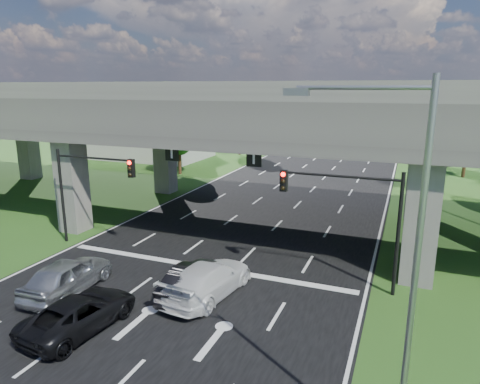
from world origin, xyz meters
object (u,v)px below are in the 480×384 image
Objects in this scene: signal_left at (88,181)px; car_silver at (67,276)px; car_trailing at (80,313)px; signal_right at (352,207)px; streetlight_far at (410,133)px; car_white at (208,279)px; car_dark at (196,280)px; streetlight_beyond at (411,120)px; streetlight_near at (399,255)px.

signal_left reaches higher than car_silver.
car_trailing is (6.02, -7.86, -3.45)m from signal_left.
streetlight_far is at bearing 83.53° from signal_right.
signal_left is 1.07× the size of car_white.
car_trailing is at bearing -113.10° from streetlight_far.
signal_left is at bearing -20.80° from car_dark.
signal_right is 20.25m from streetlight_far.
car_dark is 0.96× the size of car_trailing.
signal_right reaches higher than car_dark.
car_silver is at bearing 26.01° from car_white.
car_trailing is (-11.90, -27.91, -5.12)m from streetlight_far.
signal_right reaches higher than car_trailing.
car_white is (0.53, 0.23, 0.02)m from car_dark.
streetlight_far reaches higher than car_dark.
car_dark is (-8.82, -39.60, -5.02)m from streetlight_beyond.
signal_right is 1.00× the size of signal_left.
streetlight_far is at bearing 90.00° from streetlight_near.
streetlight_beyond reaches higher than car_white.
streetlight_beyond is at bearing -102.08° from car_dark.
streetlight_beyond is (0.00, 16.00, 0.00)m from streetlight_far.
signal_right is at bearing -144.11° from car_white.
streetlight_beyond is 40.88m from car_dark.
car_dark is at bearing 144.06° from streetlight_near.
streetlight_beyond is 44.39m from car_silver.
signal_right is 15.65m from signal_left.
signal_left is 40.30m from streetlight_beyond.
car_trailing is (-11.90, -43.91, -5.12)m from streetlight_beyond.
car_white is (9.62, -3.31, -3.34)m from signal_left.
signal_left reaches higher than car_white.
car_trailing is (-11.90, 2.09, -5.12)m from streetlight_near.
car_dark reaches higher than car_trailing.
streetlight_far and streetlight_beyond have the same top height.
car_white is at bearing -122.19° from car_trailing.
car_silver is (3.19, -5.52, -3.30)m from signal_left.
signal_right is 0.60× the size of streetlight_near.
streetlight_near and streetlight_far have the same top height.
signal_left is at bearing 150.98° from streetlight_near.
streetlight_near reaches higher than car_silver.
car_dark is 0.86× the size of car_white.
car_white is (-8.30, -39.37, -5.00)m from streetlight_beyond.
car_dark is (-8.82, 6.40, -5.02)m from streetlight_near.
car_trailing is at bearing 170.05° from streetlight_near.
streetlight_near reaches higher than car_white.
streetlight_near is at bearing 176.31° from car_trailing.
car_trailing is (-3.08, -4.31, -0.09)m from car_dark.
signal_left is at bearing 180.00° from signal_right.
signal_right is at bearing -93.61° from streetlight_beyond.
car_silver is (-14.73, -41.58, -4.96)m from streetlight_beyond.
signal_right is 12.90m from car_trailing.
streetlight_beyond is at bearing 90.00° from streetlight_near.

